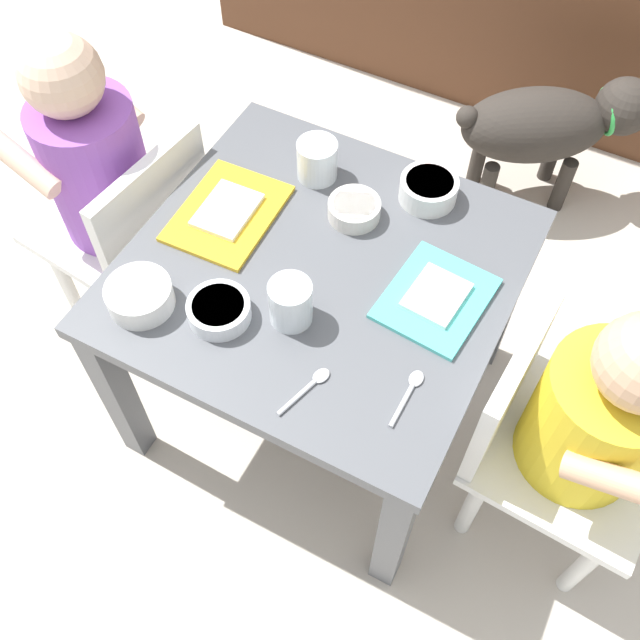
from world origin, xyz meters
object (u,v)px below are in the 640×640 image
at_px(veggie_bowl_far, 429,189).
at_px(spoon_by_left_tray, 409,392).
at_px(spoon_by_right_tray, 309,387).
at_px(dining_table, 320,293).
at_px(water_cup_right, 317,162).
at_px(water_cup_left, 291,305).
at_px(food_tray_left, 227,212).
at_px(dog, 549,125).
at_px(cereal_bowl_left_side, 354,209).
at_px(cereal_bowl_right_side, 219,310).
at_px(seated_child_right, 590,416).
at_px(veggie_bowl_near, 140,295).
at_px(seated_child_left, 101,170).
at_px(food_tray_right, 436,298).

distance_m(veggie_bowl_far, spoon_by_left_tray, 0.38).
relative_size(veggie_bowl_far, spoon_by_right_tray, 0.98).
xyz_separation_m(dining_table, water_cup_right, (-0.10, 0.18, 0.10)).
distance_m(water_cup_right, veggie_bowl_far, 0.19).
relative_size(water_cup_left, veggie_bowl_far, 0.77).
bearing_deg(food_tray_left, veggie_bowl_far, 34.24).
bearing_deg(water_cup_right, dog, 63.27).
height_order(dog, cereal_bowl_left_side, cereal_bowl_left_side).
distance_m(cereal_bowl_right_side, spoon_by_left_tray, 0.30).
bearing_deg(cereal_bowl_right_side, seated_child_right, 13.29).
distance_m(veggie_bowl_near, spoon_by_right_tray, 0.29).
distance_m(water_cup_right, cereal_bowl_left_side, 0.11).
relative_size(cereal_bowl_left_side, cereal_bowl_right_side, 0.91).
height_order(food_tray_left, cereal_bowl_left_side, cereal_bowl_left_side).
bearing_deg(spoon_by_right_tray, seated_child_right, 25.22).
xyz_separation_m(water_cup_right, veggie_bowl_far, (0.19, 0.04, -0.01)).
bearing_deg(spoon_by_right_tray, seated_child_left, 157.35).
bearing_deg(seated_child_left, spoon_by_left_tray, -14.15).
bearing_deg(dining_table, cereal_bowl_left_side, 90.42).
bearing_deg(veggie_bowl_far, water_cup_left, -104.91).
height_order(dog, water_cup_right, water_cup_right).
bearing_deg(spoon_by_right_tray, dog, 83.70).
bearing_deg(seated_child_left, dining_table, -3.52).
bearing_deg(dining_table, food_tray_left, 172.34).
xyz_separation_m(seated_child_left, food_tray_right, (0.64, -0.00, 0.03)).
relative_size(dining_table, dog, 1.42).
height_order(dining_table, water_cup_right, water_cup_right).
bearing_deg(spoon_by_left_tray, cereal_bowl_right_side, -177.71).
xyz_separation_m(food_tray_left, cereal_bowl_right_side, (0.10, -0.18, 0.01)).
relative_size(dining_table, water_cup_right, 8.51).
height_order(dining_table, cereal_bowl_left_side, cereal_bowl_left_side).
height_order(seated_child_left, food_tray_right, seated_child_left).
bearing_deg(spoon_by_right_tray, dining_table, 113.58).
bearing_deg(seated_child_right, food_tray_left, 175.57).
relative_size(seated_child_left, water_cup_left, 8.97).
relative_size(dining_table, water_cup_left, 7.94).
bearing_deg(spoon_by_left_tray, dining_table, 146.66).
height_order(food_tray_right, spoon_by_right_tray, food_tray_right).
distance_m(seated_child_right, food_tray_left, 0.65).
relative_size(water_cup_right, veggie_bowl_near, 0.69).
xyz_separation_m(veggie_bowl_far, spoon_by_right_tray, (-0.00, -0.41, -0.02)).
distance_m(water_cup_left, cereal_bowl_left_side, 0.23).
xyz_separation_m(cereal_bowl_left_side, cereal_bowl_right_side, (-0.09, -0.27, 0.00)).
distance_m(food_tray_right, spoon_by_right_tray, 0.24).
bearing_deg(seated_child_left, water_cup_left, -15.98).
bearing_deg(veggie_bowl_far, dog, 79.42).
height_order(seated_child_right, spoon_by_right_tray, seated_child_right).
bearing_deg(water_cup_right, water_cup_left, -69.57).
bearing_deg(spoon_by_left_tray, seated_child_right, 25.76).
xyz_separation_m(water_cup_left, veggie_bowl_near, (-0.21, -0.08, -0.01)).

